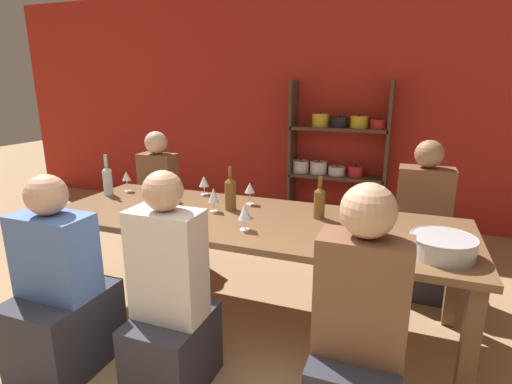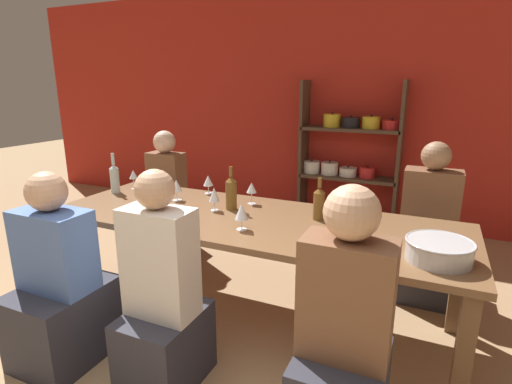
{
  "view_description": "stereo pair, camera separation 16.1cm",
  "coord_description": "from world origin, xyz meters",
  "px_view_note": "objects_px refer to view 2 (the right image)",
  "views": [
    {
      "loc": [
        1.01,
        -0.9,
        1.6
      ],
      "look_at": [
        0.09,
        1.53,
        0.89
      ],
      "focal_mm": 28.0,
      "sensor_mm": 36.0,
      "label": 1
    },
    {
      "loc": [
        1.16,
        -0.84,
        1.6
      ],
      "look_at": [
        0.09,
        1.53,
        0.89
      ],
      "focal_mm": 28.0,
      "sensor_mm": 36.0,
      "label": 2
    }
  ],
  "objects_px": {
    "wine_bottle_dark": "(319,203)",
    "wine_glass_white_b": "(169,207)",
    "mixing_bowl": "(439,250)",
    "person_near_c": "(342,358)",
    "dining_table": "(250,228)",
    "wine_bottle_green": "(115,178)",
    "wine_glass_red_a": "(133,175)",
    "person_near_a": "(163,309)",
    "person_far_b": "(426,241)",
    "wine_glass_white_c": "(242,212)",
    "person_near_b": "(61,294)",
    "shelf_unit": "(348,167)",
    "wine_glass_white_a": "(208,181)",
    "person_far_a": "(168,207)",
    "wine_bottle_amber": "(231,192)",
    "wine_glass_empty_b": "(214,195)",
    "wine_glass_empty_a": "(176,186)",
    "wine_glass_red_b": "(252,188)"
  },
  "relations": [
    {
      "from": "shelf_unit",
      "to": "wine_glass_white_b",
      "type": "relative_size",
      "value": 9.64
    },
    {
      "from": "person_far_b",
      "to": "dining_table",
      "type": "bearing_deg",
      "value": 37.7
    },
    {
      "from": "wine_bottle_dark",
      "to": "person_far_b",
      "type": "height_order",
      "value": "person_far_b"
    },
    {
      "from": "shelf_unit",
      "to": "wine_glass_red_b",
      "type": "xyz_separation_m",
      "value": [
        -0.31,
        -1.92,
        0.18
      ]
    },
    {
      "from": "wine_bottle_dark",
      "to": "wine_glass_white_b",
      "type": "distance_m",
      "value": 0.95
    },
    {
      "from": "wine_glass_red_a",
      "to": "person_near_a",
      "type": "distance_m",
      "value": 1.53
    },
    {
      "from": "dining_table",
      "to": "wine_glass_white_a",
      "type": "height_order",
      "value": "wine_glass_white_a"
    },
    {
      "from": "wine_bottle_dark",
      "to": "shelf_unit",
      "type": "bearing_deg",
      "value": 96.44
    },
    {
      "from": "wine_glass_white_a",
      "to": "person_near_a",
      "type": "relative_size",
      "value": 0.13
    },
    {
      "from": "wine_glass_empty_a",
      "to": "wine_glass_white_c",
      "type": "height_order",
      "value": "wine_glass_white_c"
    },
    {
      "from": "person_far_a",
      "to": "person_near_c",
      "type": "relative_size",
      "value": 0.96
    },
    {
      "from": "wine_glass_white_a",
      "to": "wine_glass_red_a",
      "type": "height_order",
      "value": "wine_glass_red_a"
    },
    {
      "from": "dining_table",
      "to": "wine_bottle_amber",
      "type": "xyz_separation_m",
      "value": [
        -0.19,
        0.11,
        0.2
      ]
    },
    {
      "from": "wine_glass_red_a",
      "to": "wine_bottle_amber",
      "type": "bearing_deg",
      "value": -8.95
    },
    {
      "from": "wine_bottle_dark",
      "to": "person_far_a",
      "type": "xyz_separation_m",
      "value": [
        -1.63,
        0.57,
        -0.4
      ]
    },
    {
      "from": "wine_bottle_amber",
      "to": "wine_glass_empty_a",
      "type": "height_order",
      "value": "wine_bottle_amber"
    },
    {
      "from": "person_near_b",
      "to": "person_near_c",
      "type": "distance_m",
      "value": 1.63
    },
    {
      "from": "wine_glass_empty_a",
      "to": "wine_glass_white_b",
      "type": "relative_size",
      "value": 0.95
    },
    {
      "from": "wine_glass_empty_b",
      "to": "person_near_c",
      "type": "height_order",
      "value": "person_near_c"
    },
    {
      "from": "shelf_unit",
      "to": "wine_glass_white_b",
      "type": "distance_m",
      "value": 2.62
    },
    {
      "from": "mixing_bowl",
      "to": "wine_glass_white_c",
      "type": "distance_m",
      "value": 1.09
    },
    {
      "from": "wine_glass_red_a",
      "to": "person_far_b",
      "type": "bearing_deg",
      "value": 14.06
    },
    {
      "from": "wine_glass_white_b",
      "to": "mixing_bowl",
      "type": "bearing_deg",
      "value": 4.82
    },
    {
      "from": "shelf_unit",
      "to": "wine_bottle_dark",
      "type": "bearing_deg",
      "value": -83.56
    },
    {
      "from": "wine_glass_white_b",
      "to": "person_near_a",
      "type": "relative_size",
      "value": 0.14
    },
    {
      "from": "wine_glass_empty_a",
      "to": "person_far_a",
      "type": "bearing_deg",
      "value": 132.26
    },
    {
      "from": "person_near_a",
      "to": "wine_glass_empty_a",
      "type": "bearing_deg",
      "value": 120.22
    },
    {
      "from": "wine_glass_white_a",
      "to": "wine_glass_white_b",
      "type": "bearing_deg",
      "value": -77.27
    },
    {
      "from": "dining_table",
      "to": "wine_bottle_green",
      "type": "distance_m",
      "value": 1.28
    },
    {
      "from": "wine_glass_white_c",
      "to": "wine_glass_empty_a",
      "type": "bearing_deg",
      "value": 153.46
    },
    {
      "from": "mixing_bowl",
      "to": "person_near_c",
      "type": "height_order",
      "value": "person_near_c"
    },
    {
      "from": "wine_glass_red_a",
      "to": "person_far_a",
      "type": "bearing_deg",
      "value": 91.18
    },
    {
      "from": "wine_glass_white_b",
      "to": "wine_glass_white_c",
      "type": "distance_m",
      "value": 0.46
    },
    {
      "from": "wine_glass_white_c",
      "to": "wine_bottle_amber",
      "type": "bearing_deg",
      "value": 126.27
    },
    {
      "from": "wine_bottle_dark",
      "to": "person_near_a",
      "type": "height_order",
      "value": "person_near_a"
    },
    {
      "from": "wine_bottle_green",
      "to": "person_far_a",
      "type": "relative_size",
      "value": 0.27
    },
    {
      "from": "wine_bottle_green",
      "to": "person_near_c",
      "type": "height_order",
      "value": "person_near_c"
    },
    {
      "from": "shelf_unit",
      "to": "wine_glass_red_a",
      "type": "relative_size",
      "value": 9.94
    },
    {
      "from": "shelf_unit",
      "to": "person_near_a",
      "type": "distance_m",
      "value": 3.0
    },
    {
      "from": "wine_glass_empty_b",
      "to": "person_far_b",
      "type": "height_order",
      "value": "person_far_b"
    },
    {
      "from": "person_near_b",
      "to": "person_far_b",
      "type": "distance_m",
      "value": 2.54
    },
    {
      "from": "wine_bottle_amber",
      "to": "wine_glass_white_b",
      "type": "distance_m",
      "value": 0.49
    },
    {
      "from": "wine_bottle_green",
      "to": "person_near_b",
      "type": "distance_m",
      "value": 1.15
    },
    {
      "from": "wine_bottle_green",
      "to": "wine_glass_white_a",
      "type": "xyz_separation_m",
      "value": [
        0.71,
        0.28,
        -0.02
      ]
    },
    {
      "from": "wine_glass_white_c",
      "to": "person_far_b",
      "type": "relative_size",
      "value": 0.14
    },
    {
      "from": "wine_glass_white_b",
      "to": "person_near_a",
      "type": "bearing_deg",
      "value": -60.35
    },
    {
      "from": "wine_bottle_amber",
      "to": "person_far_a",
      "type": "xyz_separation_m",
      "value": [
        -1.01,
        0.61,
        -0.42
      ]
    },
    {
      "from": "wine_bottle_green",
      "to": "wine_glass_empty_b",
      "type": "bearing_deg",
      "value": -5.06
    },
    {
      "from": "wine_bottle_green",
      "to": "wine_glass_white_c",
      "type": "bearing_deg",
      "value": -14.78
    },
    {
      "from": "mixing_bowl",
      "to": "wine_glass_empty_b",
      "type": "height_order",
      "value": "wine_glass_empty_b"
    }
  ]
}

